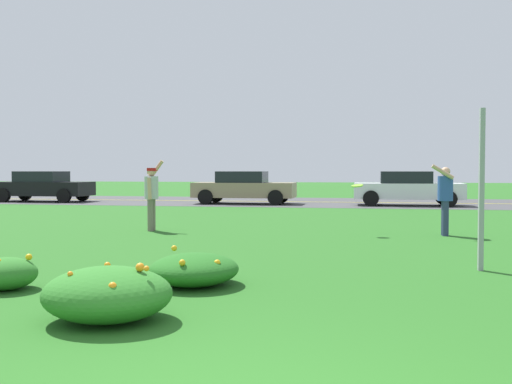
# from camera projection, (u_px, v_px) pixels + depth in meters

# --- Properties ---
(ground_plane) EXTENTS (120.00, 120.00, 0.00)m
(ground_plane) POSITION_uv_depth(u_px,v_px,m) (337.00, 227.00, 15.22)
(ground_plane) COLOR #26601E
(highway_strip) EXTENTS (120.00, 8.73, 0.01)m
(highway_strip) POSITION_uv_depth(u_px,v_px,m) (350.00, 202.00, 27.24)
(highway_strip) COLOR #424244
(highway_strip) RESTS_ON ground
(highway_center_stripe) EXTENTS (120.00, 0.16, 0.00)m
(highway_center_stripe) POSITION_uv_depth(u_px,v_px,m) (350.00, 202.00, 27.24)
(highway_center_stripe) COLOR yellow
(highway_center_stripe) RESTS_ON ground
(daylily_clump_mid_left) EXTENTS (0.77, 0.74, 0.43)m
(daylily_clump_mid_left) POSITION_uv_depth(u_px,v_px,m) (6.00, 274.00, 7.24)
(daylily_clump_mid_left) COLOR #2D7526
(daylily_clump_mid_left) RESTS_ON ground
(daylily_clump_mid_center) EXTENTS (1.28, 1.18, 0.58)m
(daylily_clump_mid_center) POSITION_uv_depth(u_px,v_px,m) (108.00, 294.00, 5.72)
(daylily_clump_mid_center) COLOR #2D7526
(daylily_clump_mid_center) RESTS_ON ground
(daylily_clump_near_camera) EXTENTS (1.15, 1.24, 0.46)m
(daylily_clump_near_camera) POSITION_uv_depth(u_px,v_px,m) (194.00, 269.00, 7.53)
(daylily_clump_near_camera) COLOR #23661E
(daylily_clump_near_camera) RESTS_ON ground
(sign_post_near_path) EXTENTS (0.07, 0.10, 2.39)m
(sign_post_near_path) POSITION_uv_depth(u_px,v_px,m) (481.00, 190.00, 8.60)
(sign_post_near_path) COLOR #93969B
(sign_post_near_path) RESTS_ON ground
(person_thrower_red_cap_gray_shirt) EXTENTS (0.42, 0.49, 1.75)m
(person_thrower_red_cap_gray_shirt) POSITION_uv_depth(u_px,v_px,m) (152.00, 192.00, 14.34)
(person_thrower_red_cap_gray_shirt) COLOR #B2B2B7
(person_thrower_red_cap_gray_shirt) RESTS_ON ground
(person_catcher_blue_shirt) EXTENTS (0.51, 0.50, 1.63)m
(person_catcher_blue_shirt) POSITION_uv_depth(u_px,v_px,m) (445.00, 195.00, 13.25)
(person_catcher_blue_shirt) COLOR #2D4C9E
(person_catcher_blue_shirt) RESTS_ON ground
(frisbee_lime) EXTENTS (0.27, 0.27, 0.10)m
(frisbee_lime) POSITION_uv_depth(u_px,v_px,m) (357.00, 186.00, 13.43)
(frisbee_lime) COLOR #8CD133
(car_black_leftmost) EXTENTS (4.50, 2.00, 1.45)m
(car_black_leftmost) POSITION_uv_depth(u_px,v_px,m) (43.00, 186.00, 28.00)
(car_black_leftmost) COLOR black
(car_black_leftmost) RESTS_ON ground
(car_tan_center_left) EXTENTS (4.50, 2.00, 1.45)m
(car_tan_center_left) POSITION_uv_depth(u_px,v_px,m) (244.00, 187.00, 26.16)
(car_tan_center_left) COLOR #937F60
(car_tan_center_left) RESTS_ON ground
(car_white_center_right) EXTENTS (4.50, 2.00, 1.45)m
(car_white_center_right) POSITION_uv_depth(u_px,v_px,m) (407.00, 188.00, 24.83)
(car_white_center_right) COLOR silver
(car_white_center_right) RESTS_ON ground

